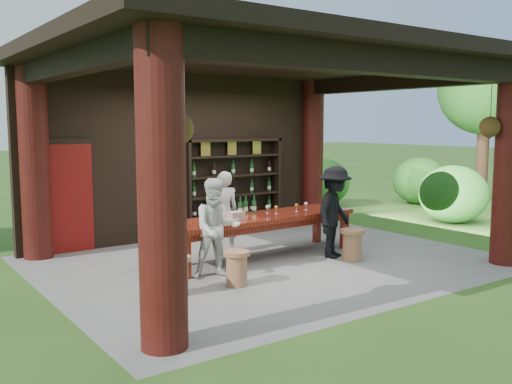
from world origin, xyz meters
TOP-DOWN VIEW (x-y plane):
  - ground at (0.00, 0.00)m, footprint 90.00×90.00m
  - pavilion at (-0.01, 0.43)m, footprint 7.50×6.00m
  - wine_shelf at (0.86, 2.45)m, footprint 2.30×0.35m
  - tasting_table at (0.01, 0.28)m, footprint 3.71×1.10m
  - stool_near_left at (-1.26, -0.91)m, footprint 0.39×0.39m
  - stool_near_right at (1.18, -0.78)m, footprint 0.41×0.41m
  - stool_far_left at (-2.19, -0.81)m, footprint 0.41×0.41m
  - host at (-0.27, 1.04)m, footprint 0.62×0.49m
  - guest_woman at (-1.27, -0.36)m, footprint 0.88×0.77m
  - guest_man at (1.10, -0.42)m, footprint 1.19×0.98m
  - table_bottles at (-0.06, 0.60)m, footprint 0.40×0.13m
  - table_glasses at (0.62, 0.31)m, footprint 0.90×0.21m
  - napkin_basket at (-0.59, 0.13)m, footprint 0.27×0.19m
  - shrubs at (2.25, 1.27)m, footprint 16.00×9.03m
  - trees at (3.92, 1.50)m, footprint 22.56×10.58m

SIDE VIEW (x-z plane):
  - ground at x=0.00m, z-range 0.00..0.00m
  - stool_near_left at x=-1.26m, z-range 0.02..0.52m
  - stool_far_left at x=-2.19m, z-range 0.02..0.55m
  - stool_near_right at x=1.18m, z-range 0.02..0.56m
  - shrubs at x=2.25m, z-range -0.13..1.23m
  - tasting_table at x=0.01m, z-range 0.26..1.01m
  - host at x=-0.27m, z-range 0.00..1.48m
  - guest_woman at x=-1.27m, z-range 0.00..1.52m
  - guest_man at x=1.10m, z-range 0.00..1.60m
  - napkin_basket at x=-0.59m, z-range 0.75..0.89m
  - table_glasses at x=0.62m, z-range 0.75..0.90m
  - table_bottles at x=-0.06m, z-range 0.75..1.06m
  - wine_shelf at x=0.86m, z-range 0.01..2.03m
  - pavilion at x=-0.01m, z-range 0.33..3.93m
  - trees at x=3.92m, z-range 0.97..5.77m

